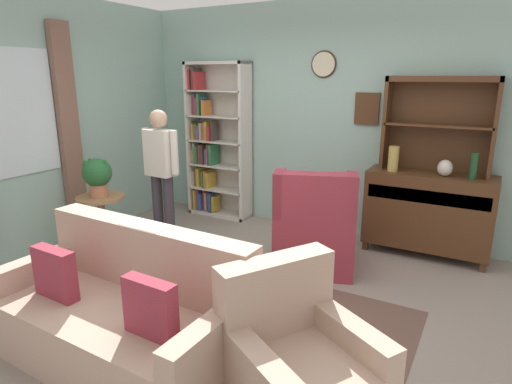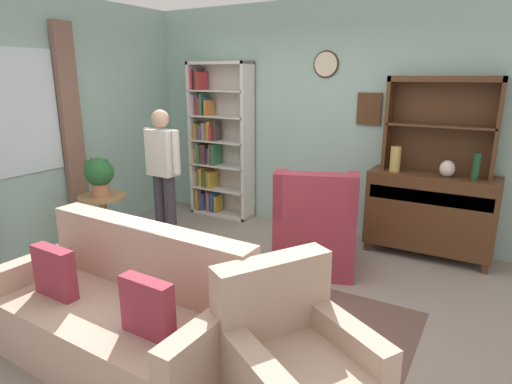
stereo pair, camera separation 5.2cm
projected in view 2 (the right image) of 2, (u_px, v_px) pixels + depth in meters
ground_plane at (235, 299)px, 3.85m from camera, size 5.40×4.60×0.02m
wall_back at (328, 119)px, 5.26m from camera, size 5.00×0.09×2.80m
wall_left at (37, 125)px, 4.67m from camera, size 0.16×4.20×2.80m
area_rug at (236, 320)px, 3.50m from camera, size 2.69×1.77×0.01m
bookshelf at (216, 144)px, 5.96m from camera, size 0.90×0.30×2.10m
sideboard at (430, 211)px, 4.64m from camera, size 1.30×0.45×0.92m
sideboard_hutch at (442, 112)px, 4.45m from camera, size 1.10×0.26×1.00m
vase_tall at (395, 159)px, 4.62m from camera, size 0.11×0.11×0.27m
vase_round at (447, 169)px, 4.39m from camera, size 0.15×0.15×0.17m
bottle_wine at (476, 167)px, 4.23m from camera, size 0.07×0.07×0.27m
couch_floral at (122, 315)px, 2.99m from camera, size 1.82×0.90×0.90m
armchair_floral at (294, 369)px, 2.48m from camera, size 1.05×1.04×0.88m
wingback_chair at (315, 234)px, 4.33m from camera, size 1.01×1.02×1.05m
plant_stand at (104, 217)px, 4.81m from camera, size 0.52×0.52×0.64m
potted_plant_large at (99, 174)px, 4.64m from camera, size 0.31×0.31×0.43m
potted_plant_small at (142, 230)px, 5.02m from camera, size 0.22×0.22×0.31m
person_reading at (163, 167)px, 4.91m from camera, size 0.52×0.22×1.56m
coffee_table at (214, 269)px, 3.62m from camera, size 0.80×0.50×0.42m
book_stack at (204, 260)px, 3.53m from camera, size 0.19×0.16×0.08m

